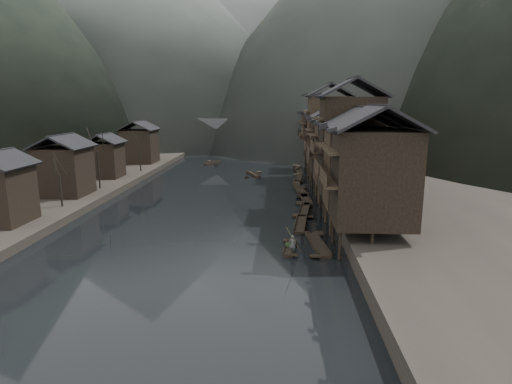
{
  "coord_description": "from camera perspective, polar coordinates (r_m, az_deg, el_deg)",
  "views": [
    {
      "loc": [
        8.89,
        -46.13,
        13.58
      ],
      "look_at": [
        5.97,
        5.92,
        2.5
      ],
      "focal_mm": 30.0,
      "sensor_mm": 36.0,
      "label": 1
    }
  ],
  "objects": [
    {
      "name": "boatman",
      "position": [
        38.54,
        4.91,
        -6.65
      ],
      "size": [
        0.71,
        0.57,
        1.71
      ],
      "primitive_type": "imported",
      "rotation": [
        0.0,
        0.0,
        2.85
      ],
      "color": "#4E4E50",
      "rests_on": "hero_sampan"
    },
    {
      "name": "bare_trees",
      "position": [
        59.58,
        -22.64,
        4.39
      ],
      "size": [
        3.94,
        45.61,
        7.88
      ],
      "color": "black",
      "rests_on": "left_bank"
    },
    {
      "name": "stone_bridge",
      "position": [
        118.76,
        -1.09,
        7.91
      ],
      "size": [
        40.0,
        6.0,
        9.0
      ],
      "color": "#4C4C4F",
      "rests_on": "ground"
    },
    {
      "name": "hills",
      "position": [
        221.14,
        2.7,
        23.47
      ],
      "size": [
        320.0,
        380.0,
        130.52
      ],
      "color": "black",
      "rests_on": "ground"
    },
    {
      "name": "water",
      "position": [
        48.9,
        -7.41,
        -4.23
      ],
      "size": [
        300.0,
        300.0,
        0.0
      ],
      "primitive_type": "plane",
      "color": "black",
      "rests_on": "ground"
    },
    {
      "name": "cargo_heap",
      "position": [
        40.37,
        4.52,
        -6.61
      ],
      "size": [
        0.98,
        1.28,
        0.59
      ],
      "primitive_type": "ellipsoid",
      "color": "black",
      "rests_on": "hero_sampan"
    },
    {
      "name": "stilt_houses",
      "position": [
        65.92,
        10.62,
        7.76
      ],
      "size": [
        9.0,
        67.6,
        16.83
      ],
      "color": "black",
      "rests_on": "ground"
    },
    {
      "name": "midriver_boats",
      "position": [
        87.69,
        -3.26,
        3.21
      ],
      "size": [
        13.19,
        20.77,
        0.45
      ],
      "color": "black",
      "rests_on": "water"
    },
    {
      "name": "left_houses",
      "position": [
        72.9,
        -20.66,
        4.99
      ],
      "size": [
        8.1,
        53.2,
        8.73
      ],
      "color": "black",
      "rests_on": "left_bank"
    },
    {
      "name": "hero_sampan",
      "position": [
        40.34,
        4.55,
        -7.4
      ],
      "size": [
        1.41,
        4.5,
        0.43
      ],
      "color": "black",
      "rests_on": "water"
    },
    {
      "name": "right_bank",
      "position": [
        90.89,
        19.91,
        3.26
      ],
      "size": [
        40.0,
        200.0,
        1.8
      ],
      "primitive_type": "cube",
      "color": "#2D2823",
      "rests_on": "ground"
    },
    {
      "name": "left_bank",
      "position": [
        97.54,
        -23.6,
        3.35
      ],
      "size": [
        40.0,
        200.0,
        1.2
      ],
      "primitive_type": "cube",
      "color": "#2D2823",
      "rests_on": "ground"
    },
    {
      "name": "bamboo_pole",
      "position": [
        37.8,
        5.28,
        -2.92
      ],
      "size": [
        1.66,
        2.7,
        3.49
      ],
      "primitive_type": "cylinder",
      "rotation": [
        0.73,
        0.0,
        -0.54
      ],
      "color": "#8C7A51",
      "rests_on": "boatman"
    },
    {
      "name": "moored_sampans",
      "position": [
        64.79,
        6.06,
        0.02
      ],
      "size": [
        3.23,
        55.52,
        0.47
      ],
      "color": "black",
      "rests_on": "water"
    }
  ]
}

